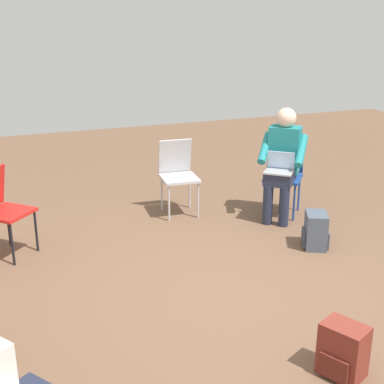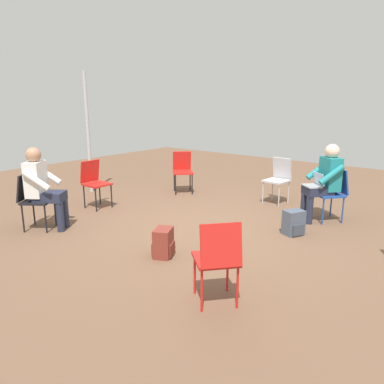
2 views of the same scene
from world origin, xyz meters
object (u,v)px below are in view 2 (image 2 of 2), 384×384
object	(u,v)px
chair_west	(279,177)
person_with_laptop	(324,179)
chair_south	(94,180)
chair_northwest	(333,191)
person_in_white	(42,184)
backpack_near_laptop_user	(163,244)
chair_southeast	(33,197)
chair_northeast	(218,256)
backpack_by_empty_chair	(293,224)
chair_southwest	(183,169)

from	to	relation	value
chair_west	person_with_laptop	size ratio (longest dim) A/B	0.69
chair_south	person_with_laptop	bearing A→B (deg)	117.68
chair_northwest	person_with_laptop	xyz separation A→B (m)	(0.13, -0.11, 0.20)
person_in_white	backpack_near_laptop_user	bearing A→B (deg)	64.67
chair_west	chair_southeast	bearing A→B (deg)	63.01
chair_northeast	chair_southeast	world-z (taller)	same
person_with_laptop	backpack_by_empty_chair	bearing A→B (deg)	124.37
chair_northeast	chair_west	distance (m)	3.86
person_in_white	backpack_near_laptop_user	world-z (taller)	person_in_white
chair_southeast	person_in_white	bearing A→B (deg)	90.00
person_with_laptop	backpack_by_empty_chair	size ratio (longest dim) A/B	3.44
chair_southeast	backpack_near_laptop_user	size ratio (longest dim) A/B	2.36
chair_northwest	backpack_near_laptop_user	size ratio (longest dim) A/B	2.36
person_with_laptop	person_in_white	xyz separation A→B (m)	(2.97, -3.11, 0.00)
chair_northwest	person_in_white	xyz separation A→B (m)	(3.10, -3.22, 0.20)
chair_southwest	person_with_laptop	bearing A→B (deg)	132.47
person_with_laptop	person_in_white	distance (m)	4.30
chair_northwest	person_with_laptop	world-z (taller)	person_with_laptop
chair_south	chair_west	xyz separation A→B (m)	(-2.33, 2.45, 0.00)
person_in_white	chair_northwest	bearing A→B (deg)	98.70
chair_south	chair_southwest	xyz separation A→B (m)	(-1.85, 0.50, 0.00)
chair_northeast	chair_south	xyz separation A→B (m)	(-1.35, -3.62, 0.00)
chair_southwest	backpack_near_laptop_user	xyz separation A→B (m)	(2.69, 1.95, -0.34)
chair_northeast	backpack_near_laptop_user	xyz separation A→B (m)	(-0.51, -1.17, -0.34)
chair_northeast	chair_northwest	world-z (taller)	same
chair_southwest	chair_west	bearing A→B (deg)	147.74
backpack_near_laptop_user	backpack_by_empty_chair	size ratio (longest dim) A/B	1.00
chair_northwest	backpack_near_laptop_user	bearing A→B (deg)	107.80
chair_west	backpack_near_laptop_user	xyz separation A→B (m)	(3.17, 0.00, -0.34)
chair_southwest	backpack_by_empty_chair	world-z (taller)	chair_southwest
chair_southeast	backpack_by_empty_chair	world-z (taller)	chair_southeast
backpack_by_empty_chair	chair_southeast	bearing A→B (deg)	-54.99
chair_southwest	chair_northeast	bearing A→B (deg)	88.29
chair_south	chair_southwest	world-z (taller)	same
chair_northeast	chair_southeast	size ratio (longest dim) A/B	1.00
chair_northwest	chair_south	size ratio (longest dim) A/B	1.00
chair_northeast	person_with_laptop	world-z (taller)	person_with_laptop
person_with_laptop	backpack_near_laptop_user	size ratio (longest dim) A/B	3.44
chair_northeast	chair_southeast	bearing A→B (deg)	130.00
backpack_near_laptop_user	backpack_by_empty_chair	world-z (taller)	same
chair_northwest	chair_west	bearing A→B (deg)	20.08
chair_southwest	chair_southeast	bearing A→B (deg)	39.34
person_with_laptop	chair_northeast	bearing A→B (deg)	133.00
chair_southeast	person_in_white	xyz separation A→B (m)	(-0.10, 0.14, 0.20)
chair_northeast	chair_southwest	size ratio (longest dim) A/B	1.00
chair_northwest	chair_west	size ratio (longest dim) A/B	1.00
chair_northeast	chair_west	world-z (taller)	same
chair_south	backpack_by_empty_chair	xyz separation A→B (m)	(-0.91, 3.39, -0.34)
person_with_laptop	chair_southwest	bearing A→B (deg)	38.84
person_with_laptop	backpack_near_laptop_user	world-z (taller)	person_with_laptop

